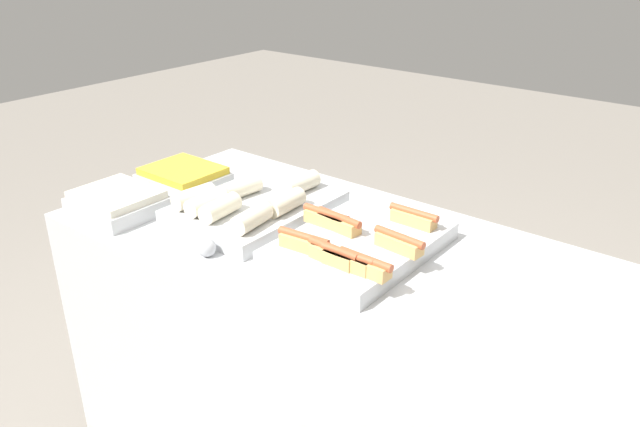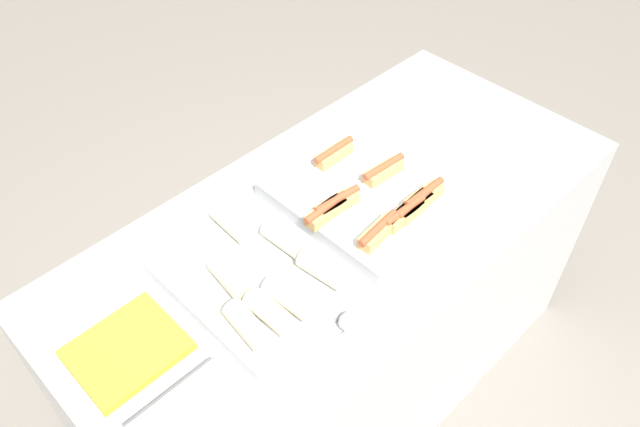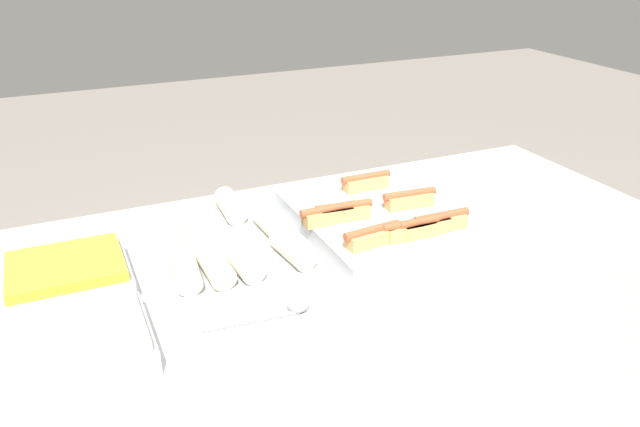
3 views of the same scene
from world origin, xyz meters
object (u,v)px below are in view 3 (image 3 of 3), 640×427
tray_hotdogs (372,221)px  tray_side_back (68,276)px  tray_wraps (227,250)px  tray_side_front (78,343)px  serving_spoon_near (292,304)px

tray_hotdogs → tray_side_back: 0.77m
tray_wraps → tray_side_front: size_ratio=1.84×
tray_wraps → tray_side_front: (-0.36, -0.24, -0.00)m
tray_side_front → tray_side_back: same height
tray_hotdogs → serving_spoon_near: 0.43m
tray_hotdogs → tray_side_front: tray_hotdogs is taller
tray_wraps → serving_spoon_near: (0.06, -0.26, -0.02)m
serving_spoon_near → tray_side_back: bearing=145.6°
tray_side_front → serving_spoon_near: (0.43, -0.02, -0.01)m
tray_wraps → serving_spoon_near: bearing=-76.5°
tray_hotdogs → serving_spoon_near: (-0.34, -0.27, -0.01)m
tray_wraps → tray_side_back: (-0.36, 0.03, -0.00)m
tray_hotdogs → tray_side_front: (-0.77, -0.25, 0.00)m
tray_side_front → tray_side_back: bearing=90.0°
tray_hotdogs → tray_wraps: 0.40m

